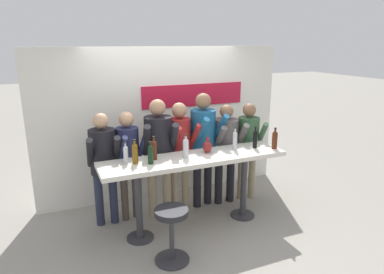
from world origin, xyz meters
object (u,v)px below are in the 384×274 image
Objects in this scene: wine_bottle_7 at (255,138)px; tasting_table at (195,167)px; person_right at (226,144)px; decorative_vase at (207,147)px; person_far_right at (248,141)px; wine_bottle_5 at (150,154)px; wine_bottle_6 at (186,147)px; person_center_right at (203,138)px; person_far_left at (103,158)px; wine_bottle_3 at (235,140)px; wine_bottle_2 at (126,154)px; wine_bottle_0 at (135,153)px; bar_stool at (172,227)px; person_center_left at (159,146)px; person_center at (180,145)px; wine_bottle_1 at (275,139)px; person_left at (128,154)px; wine_bottle_4 at (154,149)px.

tasting_table is at bearing -178.88° from wine_bottle_7.
person_right reaches higher than decorative_vase.
person_far_right is at bearing 67.76° from wine_bottle_7.
wine_bottle_5 is at bearing -152.30° from person_far_right.
wine_bottle_6 reaches higher than wine_bottle_5.
person_center_right is 0.39m from person_right.
person_far_left is 1.15m from wine_bottle_6.
person_center_right is at bearing 71.67° from decorative_vase.
tasting_table is 0.72m from wine_bottle_3.
wine_bottle_2 is at bearing 178.34° from wine_bottle_3.
wine_bottle_2 is 0.85× the size of wine_bottle_7.
tasting_table is 0.85m from wine_bottle_0.
person_right is at bearing 40.77° from bar_stool.
wine_bottle_2 is (-0.10, 0.06, -0.02)m from wine_bottle_0.
person_center_left reaches higher than wine_bottle_2.
wine_bottle_0 is (-0.24, 0.67, 0.74)m from bar_stool.
person_center is at bearing 15.82° from person_center_left.
person_far_right is (0.40, -0.01, 0.01)m from person_right.
wine_bottle_1 is at bearing -34.78° from person_center.
person_right is (1.52, -0.07, -0.02)m from person_left.
person_left is 1.00× the size of person_far_right.
person_center_right is 5.48× the size of wine_bottle_3.
wine_bottle_7 is at bearing 22.72° from bar_stool.
wine_bottle_3 reaches higher than wine_bottle_7.
bar_stool is 1.65m from person_center_right.
wine_bottle_3 reaches higher than wine_bottle_0.
person_center_right is 5.74× the size of wine_bottle_0.
wine_bottle_3 is 0.31m from wine_bottle_7.
wine_bottle_2 is at bearing -60.06° from person_far_left.
wine_bottle_4 is at bearing -1.74° from wine_bottle_2.
person_far_left reaches higher than person_far_right.
person_far_right is 7.28× the size of decorative_vase.
wine_bottle_2 is at bearing 173.96° from wine_bottle_1.
wine_bottle_7 is (1.49, -0.08, 0.00)m from wine_bottle_4.
person_center_left is 0.56m from wine_bottle_6.
person_center_right is (1.50, -0.00, 0.11)m from person_far_left.
person_center_left is at bearing 123.50° from tasting_table.
person_left reaches higher than person_far_right.
person_right is at bearing 17.90° from wine_bottle_4.
person_center_right is 0.79m from wine_bottle_7.
wine_bottle_5 reaches higher than decorative_vase.
person_right is at bearing 77.04° from wine_bottle_3.
wine_bottle_0 is (0.32, -0.51, 0.19)m from person_far_left.
wine_bottle_1 reaches higher than wine_bottle_2.
person_left is at bearing -171.55° from person_far_right.
tasting_table is at bearing 174.78° from wine_bottle_1.
tasting_table is 0.58m from person_center.
wine_bottle_6 is at bearing -144.20° from person_center_right.
person_far_right is at bearing 13.18° from wine_bottle_0.
person_center_right reaches higher than wine_bottle_3.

